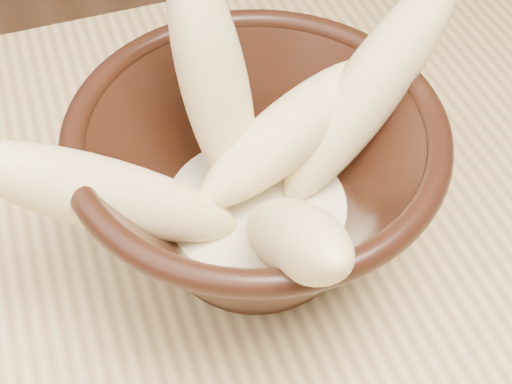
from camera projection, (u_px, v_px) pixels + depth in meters
bowl at (256, 181)px, 0.45m from camera, size 0.23×0.23×0.12m
milk_puddle at (256, 211)px, 0.47m from camera, size 0.13×0.13×0.02m
banana_upright at (214, 82)px, 0.43m from camera, size 0.06×0.10×0.17m
banana_left at (109, 195)px, 0.41m from camera, size 0.17×0.06×0.14m
banana_right at (368, 91)px, 0.45m from camera, size 0.16×0.09×0.16m
banana_across at (289, 132)px, 0.45m from camera, size 0.15×0.08×0.08m
banana_front at (293, 238)px, 0.38m from camera, size 0.05×0.15×0.14m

